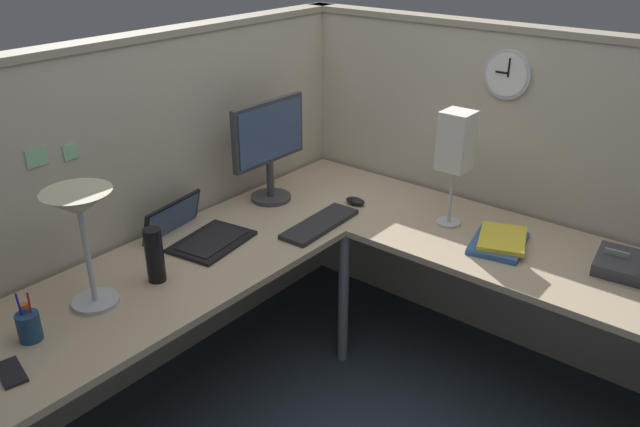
{
  "coord_description": "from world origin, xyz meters",
  "views": [
    {
      "loc": [
        -1.9,
        -1.35,
        2.01
      ],
      "look_at": [
        -0.08,
        0.11,
        0.9
      ],
      "focal_mm": 35.42,
      "sensor_mm": 36.0,
      "label": 1
    }
  ],
  "objects_px": {
    "monitor": "(269,143)",
    "computer_mouse": "(355,201)",
    "laptop": "(194,233)",
    "desk_lamp_dome": "(80,213)",
    "office_phone": "(625,266)",
    "desk_lamp_paper": "(456,144)",
    "thermos_flask": "(155,255)",
    "wall_clock": "(508,75)",
    "book_stack": "(500,241)",
    "cell_phone": "(11,372)",
    "keyboard": "(320,224)",
    "pen_cup": "(29,326)"
  },
  "relations": [
    {
      "from": "pen_cup",
      "to": "desk_lamp_paper",
      "type": "distance_m",
      "value": 1.81
    },
    {
      "from": "cell_phone",
      "to": "laptop",
      "type": "bearing_deg",
      "value": 27.4
    },
    {
      "from": "monitor",
      "to": "book_stack",
      "type": "bearing_deg",
      "value": -76.98
    },
    {
      "from": "laptop",
      "to": "pen_cup",
      "type": "xyz_separation_m",
      "value": [
        -0.83,
        -0.13,
        0.03
      ]
    },
    {
      "from": "thermos_flask",
      "to": "desk_lamp_paper",
      "type": "bearing_deg",
      "value": -29.02
    },
    {
      "from": "laptop",
      "to": "pen_cup",
      "type": "distance_m",
      "value": 0.84
    },
    {
      "from": "office_phone",
      "to": "book_stack",
      "type": "distance_m",
      "value": 0.49
    },
    {
      "from": "office_phone",
      "to": "computer_mouse",
      "type": "bearing_deg",
      "value": 95.78
    },
    {
      "from": "computer_mouse",
      "to": "book_stack",
      "type": "height_order",
      "value": "book_stack"
    },
    {
      "from": "desk_lamp_paper",
      "to": "thermos_flask",
      "type": "bearing_deg",
      "value": 150.98
    },
    {
      "from": "keyboard",
      "to": "desk_lamp_paper",
      "type": "distance_m",
      "value": 0.7
    },
    {
      "from": "desk_lamp_dome",
      "to": "computer_mouse",
      "type": "bearing_deg",
      "value": -9.8
    },
    {
      "from": "desk_lamp_dome",
      "to": "cell_phone",
      "type": "xyz_separation_m",
      "value": [
        -0.39,
        -0.14,
        -0.36
      ]
    },
    {
      "from": "monitor",
      "to": "desk_lamp_dome",
      "type": "xyz_separation_m",
      "value": [
        -1.09,
        -0.14,
        0.07
      ]
    },
    {
      "from": "monitor",
      "to": "desk_lamp_paper",
      "type": "height_order",
      "value": "desk_lamp_paper"
    },
    {
      "from": "laptop",
      "to": "wall_clock",
      "type": "distance_m",
      "value": 1.56
    },
    {
      "from": "pen_cup",
      "to": "thermos_flask",
      "type": "distance_m",
      "value": 0.51
    },
    {
      "from": "book_stack",
      "to": "desk_lamp_paper",
      "type": "bearing_deg",
      "value": 78.59
    },
    {
      "from": "keyboard",
      "to": "monitor",
      "type": "bearing_deg",
      "value": 75.23
    },
    {
      "from": "keyboard",
      "to": "book_stack",
      "type": "xyz_separation_m",
      "value": [
        0.34,
        -0.72,
        0.01
      ]
    },
    {
      "from": "monitor",
      "to": "cell_phone",
      "type": "height_order",
      "value": "monitor"
    },
    {
      "from": "computer_mouse",
      "to": "pen_cup",
      "type": "distance_m",
      "value": 1.57
    },
    {
      "from": "computer_mouse",
      "to": "pen_cup",
      "type": "relative_size",
      "value": 0.58
    },
    {
      "from": "cell_phone",
      "to": "office_phone",
      "type": "height_order",
      "value": "office_phone"
    },
    {
      "from": "wall_clock",
      "to": "desk_lamp_dome",
      "type": "bearing_deg",
      "value": 156.54
    },
    {
      "from": "thermos_flask",
      "to": "office_phone",
      "type": "distance_m",
      "value": 1.83
    },
    {
      "from": "keyboard",
      "to": "computer_mouse",
      "type": "height_order",
      "value": "computer_mouse"
    },
    {
      "from": "thermos_flask",
      "to": "computer_mouse",
      "type": "bearing_deg",
      "value": -9.64
    },
    {
      "from": "wall_clock",
      "to": "cell_phone",
      "type": "bearing_deg",
      "value": 164.01
    },
    {
      "from": "desk_lamp_dome",
      "to": "wall_clock",
      "type": "xyz_separation_m",
      "value": [
        1.72,
        -0.74,
        0.27
      ]
    },
    {
      "from": "monitor",
      "to": "computer_mouse",
      "type": "height_order",
      "value": "monitor"
    },
    {
      "from": "keyboard",
      "to": "office_phone",
      "type": "xyz_separation_m",
      "value": [
        0.42,
        -1.2,
        0.03
      ]
    },
    {
      "from": "keyboard",
      "to": "wall_clock",
      "type": "xyz_separation_m",
      "value": [
        0.71,
        -0.5,
        0.63
      ]
    },
    {
      "from": "laptop",
      "to": "thermos_flask",
      "type": "bearing_deg",
      "value": -154.22
    },
    {
      "from": "pen_cup",
      "to": "office_phone",
      "type": "height_order",
      "value": "pen_cup"
    },
    {
      "from": "monitor",
      "to": "office_phone",
      "type": "height_order",
      "value": "monitor"
    },
    {
      "from": "monitor",
      "to": "laptop",
      "type": "relative_size",
      "value": 1.17
    },
    {
      "from": "keyboard",
      "to": "thermos_flask",
      "type": "xyz_separation_m",
      "value": [
        -0.76,
        0.2,
        0.1
      ]
    },
    {
      "from": "laptop",
      "to": "pen_cup",
      "type": "relative_size",
      "value": 2.37
    },
    {
      "from": "desk_lamp_dome",
      "to": "desk_lamp_paper",
      "type": "bearing_deg",
      "value": -26.12
    },
    {
      "from": "monitor",
      "to": "thermos_flask",
      "type": "relative_size",
      "value": 2.27
    },
    {
      "from": "computer_mouse",
      "to": "wall_clock",
      "type": "height_order",
      "value": "wall_clock"
    },
    {
      "from": "monitor",
      "to": "office_phone",
      "type": "xyz_separation_m",
      "value": [
        0.34,
        -1.58,
        -0.26
      ]
    },
    {
      "from": "keyboard",
      "to": "pen_cup",
      "type": "relative_size",
      "value": 2.39
    },
    {
      "from": "monitor",
      "to": "desk_lamp_paper",
      "type": "xyz_separation_m",
      "value": [
        0.31,
        -0.82,
        0.09
      ]
    },
    {
      "from": "monitor",
      "to": "book_stack",
      "type": "xyz_separation_m",
      "value": [
        0.25,
        -1.1,
        -0.27
      ]
    },
    {
      "from": "pen_cup",
      "to": "book_stack",
      "type": "bearing_deg",
      "value": -30.34
    },
    {
      "from": "computer_mouse",
      "to": "desk_lamp_dome",
      "type": "relative_size",
      "value": 0.23
    },
    {
      "from": "monitor",
      "to": "cell_phone",
      "type": "distance_m",
      "value": 1.53
    },
    {
      "from": "desk_lamp_dome",
      "to": "office_phone",
      "type": "distance_m",
      "value": 2.05
    }
  ]
}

